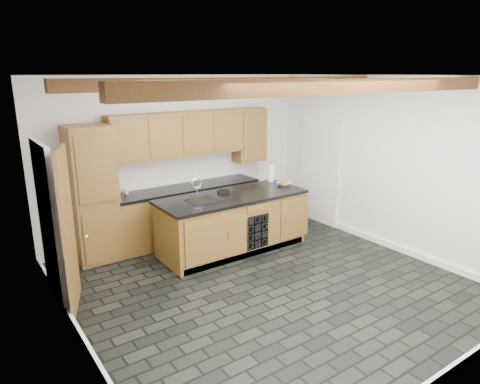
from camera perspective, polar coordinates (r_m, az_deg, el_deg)
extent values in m
plane|color=black|center=(6.09, 3.60, -12.10)|extent=(5.00, 5.00, 0.00)
plane|color=white|center=(7.64, -8.00, 4.66)|extent=(5.00, 0.00, 5.00)
plane|color=white|center=(4.52, -21.77, -4.00)|extent=(0.00, 5.00, 5.00)
plane|color=white|center=(7.38, 19.21, 3.55)|extent=(0.00, 5.00, 5.00)
plane|color=white|center=(5.40, 4.12, 15.24)|extent=(5.00, 5.00, 0.00)
cube|color=#533115|center=(4.53, 13.96, 13.51)|extent=(4.90, 0.15, 0.15)
cube|color=#533115|center=(5.88, 0.31, 14.33)|extent=(4.90, 0.15, 0.15)
cube|color=white|center=(5.12, -19.96, -18.37)|extent=(0.04, 5.00, 0.10)
cube|color=white|center=(7.74, 18.23, -6.29)|extent=(0.04, 5.00, 0.10)
cube|color=white|center=(4.71, 24.32, -22.15)|extent=(5.00, 0.04, 0.10)
cube|color=white|center=(5.86, -24.18, -3.82)|extent=(0.06, 0.94, 2.04)
cube|color=brown|center=(5.57, -21.92, -4.78)|extent=(0.31, 0.77, 2.00)
cube|color=white|center=(8.37, 10.59, 2.85)|extent=(0.06, 0.98, 2.04)
cube|color=black|center=(8.40, 10.71, 2.74)|extent=(0.02, 0.86, 1.96)
cube|color=brown|center=(6.86, -19.04, -0.30)|extent=(0.65, 0.60, 2.10)
cube|color=brown|center=(7.61, -6.86, -2.81)|extent=(2.60, 0.60, 0.88)
cube|color=black|center=(7.48, -6.97, 0.57)|extent=(2.64, 0.62, 0.05)
cube|color=white|center=(7.66, -8.07, 3.09)|extent=(2.60, 0.02, 0.52)
cube|color=brown|center=(7.36, -8.36, 7.59)|extent=(2.40, 0.35, 0.75)
cube|color=brown|center=(8.16, 1.19, 7.64)|extent=(0.60, 0.35, 1.00)
cube|color=brown|center=(7.04, -1.02, -4.25)|extent=(2.40, 0.90, 0.88)
cube|color=black|center=(6.90, -1.04, -0.61)|extent=(2.46, 0.96, 0.05)
cube|color=brown|center=(6.30, -4.12, -6.34)|extent=(0.80, 0.02, 0.70)
cube|color=brown|center=(7.24, 7.30, -3.47)|extent=(0.60, 0.02, 0.70)
cube|color=black|center=(6.91, 1.66, -4.98)|extent=(0.42, 0.30, 0.56)
cylinder|color=black|center=(6.83, 0.91, -5.87)|extent=(0.07, 0.26, 0.07)
cylinder|color=black|center=(6.88, 0.91, -6.95)|extent=(0.07, 0.26, 0.07)
cylinder|color=black|center=(6.81, 1.88, -3.42)|extent=(0.07, 0.26, 0.07)
cylinder|color=black|center=(6.94, 2.80, -4.30)|extent=(0.07, 0.26, 0.07)
cylinder|color=black|center=(6.78, 0.92, -4.77)|extent=(0.07, 0.26, 0.07)
cylinder|color=black|center=(7.04, 2.77, -6.44)|extent=(0.07, 0.26, 0.07)
cylinder|color=black|center=(6.89, 2.81, -3.20)|extent=(0.07, 0.26, 0.07)
cube|color=black|center=(6.61, -5.00, -1.21)|extent=(0.45, 0.40, 0.02)
cylinder|color=silver|center=(6.73, -5.79, 0.01)|extent=(0.02, 0.02, 0.20)
torus|color=silver|center=(6.70, -5.82, 1.17)|extent=(0.18, 0.02, 0.18)
cylinder|color=silver|center=(6.71, -6.37, -0.58)|extent=(0.02, 0.02, 0.08)
cylinder|color=silver|center=(6.79, -5.19, -0.37)|extent=(0.02, 0.02, 0.08)
cube|color=black|center=(7.03, -2.16, 0.09)|extent=(0.21, 0.14, 0.04)
cylinder|color=black|center=(7.02, -2.17, 0.32)|extent=(0.13, 0.13, 0.02)
imported|color=white|center=(7.51, 5.86, 1.09)|extent=(0.26, 0.26, 0.06)
sphere|color=red|center=(7.53, 6.15, 1.37)|extent=(0.07, 0.07, 0.07)
sphere|color=orange|center=(7.55, 5.72, 1.41)|extent=(0.07, 0.07, 0.07)
sphere|color=#428323|center=(7.50, 5.48, 1.32)|extent=(0.07, 0.07, 0.07)
sphere|color=red|center=(7.45, 5.77, 1.23)|extent=(0.07, 0.07, 0.07)
sphere|color=orange|center=(7.47, 6.19, 1.26)|extent=(0.07, 0.07, 0.07)
cylinder|color=white|center=(7.75, 4.17, 2.46)|extent=(0.12, 0.12, 0.29)
imported|color=white|center=(7.17, -14.94, 0.12)|extent=(0.11, 0.11, 0.10)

